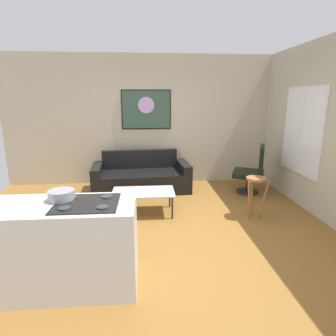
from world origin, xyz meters
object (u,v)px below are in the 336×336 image
bar_stool (256,187)px  armchair (253,171)px  wall_painting (146,110)px  couch (141,178)px  coffee_table (143,193)px  mixing_bowl (61,195)px

bar_stool → armchair: bearing=70.7°
armchair → wall_painting: size_ratio=0.92×
couch → coffee_table: bearing=-87.4°
mixing_bowl → wall_painting: (0.86, 3.45, 0.71)m
couch → armchair: armchair is taller
armchair → bar_stool: size_ratio=1.47×
couch → wall_painting: wall_painting is taller
couch → bar_stool: 2.42m
bar_stool → wall_painting: size_ratio=0.62×
coffee_table → mixing_bowl: (-0.78, -1.66, 0.57)m
wall_painting → mixing_bowl: bearing=-103.9°
coffee_table → wall_painting: bearing=87.6°
coffee_table → bar_stool: (1.78, -0.29, 0.15)m
armchair → mixing_bowl: 3.93m
coffee_table → armchair: (2.19, 0.87, 0.11)m
mixing_bowl → wall_painting: size_ratio=0.24×
bar_stool → wall_painting: (-1.70, 2.09, 1.13)m
coffee_table → wall_painting: size_ratio=0.95×
couch → wall_painting: bearing=76.2°
armchair → wall_painting: (-2.11, 0.92, 1.17)m
wall_painting → coffee_table: bearing=-92.4°
bar_stool → mixing_bowl: size_ratio=2.61×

